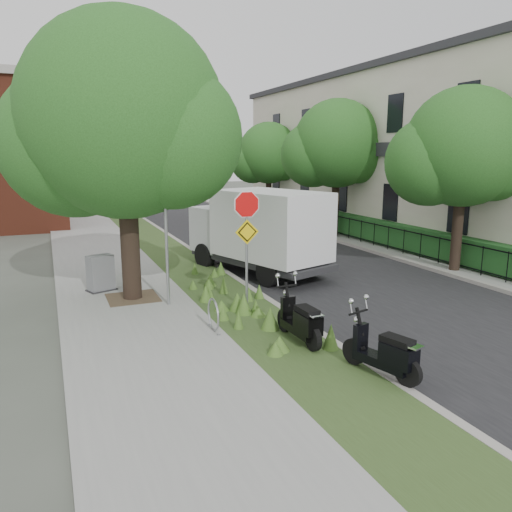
{
  "coord_description": "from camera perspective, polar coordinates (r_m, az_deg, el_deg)",
  "views": [
    {
      "loc": [
        -6.01,
        -11.06,
        4.13
      ],
      "look_at": [
        -0.73,
        1.58,
        1.3
      ],
      "focal_mm": 35.0,
      "sensor_mm": 36.0,
      "label": 1
    }
  ],
  "objects": [
    {
      "name": "sidewalk_near",
      "position": [
        21.53,
        -17.56,
        0.22
      ],
      "size": [
        3.5,
        60.0,
        0.12
      ],
      "primitive_type": "cube",
      "color": "gray",
      "rests_on": "ground"
    },
    {
      "name": "bare_post",
      "position": [
        13.32,
        -10.24,
        2.8
      ],
      "size": [
        0.08,
        0.08,
        4.0
      ],
      "color": "#A5A8AD",
      "rests_on": "ground"
    },
    {
      "name": "far_tree_b",
      "position": [
        24.77,
        9.05,
        12.07
      ],
      "size": [
        4.83,
        4.31,
        6.56
      ],
      "color": "black",
      "rests_on": "ground"
    },
    {
      "name": "street_tree_main",
      "position": [
        14.08,
        -15.23,
        14.01
      ],
      "size": [
        6.21,
        5.54,
        7.66
      ],
      "color": "black",
      "rests_on": "ground"
    },
    {
      "name": "road",
      "position": [
        23.28,
        0.48,
        1.46
      ],
      "size": [
        7.0,
        60.0,
        0.01
      ],
      "primitive_type": "cube",
      "color": "black",
      "rests_on": "ground"
    },
    {
      "name": "utility_cabinet",
      "position": [
        15.48,
        -17.34,
        -1.94
      ],
      "size": [
        0.93,
        0.78,
        1.06
      ],
      "color": "#262628",
      "rests_on": "ground"
    },
    {
      "name": "box_truck",
      "position": [
        17.13,
        0.47,
        3.22
      ],
      "size": [
        3.71,
        5.85,
        2.48
      ],
      "color": "#262628",
      "rests_on": "ground"
    },
    {
      "name": "hedge_far",
      "position": [
        25.48,
        10.69,
        3.66
      ],
      "size": [
        1.0,
        24.0,
        1.1
      ],
      "primitive_type": "cube",
      "color": "#1C4C1B",
      "rests_on": "footpath_far"
    },
    {
      "name": "fence_far",
      "position": [
        25.1,
        9.35,
        3.59
      ],
      "size": [
        0.04,
        24.0,
        1.0
      ],
      "color": "black",
      "rests_on": "ground"
    },
    {
      "name": "sign_assembly",
      "position": [
        12.66,
        -1.07,
        3.47
      ],
      "size": [
        0.94,
        0.08,
        3.22
      ],
      "color": "#A5A8AD",
      "rests_on": "ground"
    },
    {
      "name": "scooter_near",
      "position": [
        10.78,
        5.38,
        -7.88
      ],
      "size": [
        0.4,
        1.78,
        0.85
      ],
      "color": "black",
      "rests_on": "ground"
    },
    {
      "name": "terrace_houses",
      "position": [
        27.39,
        17.39,
        11.2
      ],
      "size": [
        7.4,
        26.4,
        8.2
      ],
      "color": "beige",
      "rests_on": "ground"
    },
    {
      "name": "verge",
      "position": [
        21.92,
        -10.4,
        0.77
      ],
      "size": [
        2.0,
        60.0,
        0.12
      ],
      "primitive_type": "cube",
      "color": "#344A1F",
      "rests_on": "ground"
    },
    {
      "name": "scooter_far",
      "position": [
        9.48,
        14.94,
        -11.12
      ],
      "size": [
        0.66,
        1.7,
        0.83
      ],
      "color": "black",
      "rests_on": "ground"
    },
    {
      "name": "ground",
      "position": [
        13.25,
        5.59,
        -6.55
      ],
      "size": [
        120.0,
        120.0,
        0.0
      ],
      "primitive_type": "plane",
      "color": "#4C5147",
      "rests_on": "ground"
    },
    {
      "name": "far_tree_a",
      "position": [
        18.43,
        22.39,
        10.81
      ],
      "size": [
        4.6,
        4.1,
        6.22
      ],
      "color": "black",
      "rests_on": "ground"
    },
    {
      "name": "far_tree_c",
      "position": [
        31.86,
        1.34,
        11.34
      ],
      "size": [
        4.37,
        3.89,
        5.93
      ],
      "color": "black",
      "rests_on": "ground"
    },
    {
      "name": "footpath_far",
      "position": [
        25.73,
        11.2,
        2.34
      ],
      "size": [
        3.2,
        60.0,
        0.12
      ],
      "primitive_type": "cube",
      "color": "gray",
      "rests_on": "ground"
    },
    {
      "name": "kerb_far",
      "position": [
        24.83,
        7.93,
        2.13
      ],
      "size": [
        0.2,
        60.0,
        0.13
      ],
      "primitive_type": "cube",
      "color": "#9E9991",
      "rests_on": "ground"
    },
    {
      "name": "bike_hoop",
      "position": [
        11.56,
        -4.89,
        -6.69
      ],
      "size": [
        0.06,
        0.78,
        0.77
      ],
      "color": "#A5A8AD",
      "rests_on": "ground"
    },
    {
      "name": "kerb_near",
      "position": [
        22.15,
        -7.88,
        0.98
      ],
      "size": [
        0.2,
        60.0,
        0.13
      ],
      "primitive_type": "cube",
      "color": "#9E9991",
      "rests_on": "ground"
    }
  ]
}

